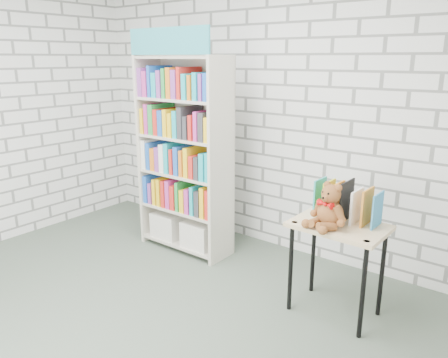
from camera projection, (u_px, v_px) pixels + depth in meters
The scene contains 6 objects.
ground at pixel (117, 323), 3.31m from camera, with size 4.50×4.50×0.00m, color #475346.
room_shell at pixel (99, 84), 2.84m from camera, with size 4.52×4.02×2.81m.
bookshelf at pixel (185, 154), 4.39m from camera, with size 0.99×0.38×2.21m.
display_table at pixel (338, 237), 3.30m from camera, with size 0.70×0.49×0.74m.
table_books at pixel (347, 202), 3.32m from camera, with size 0.49×0.22×0.29m.
teddy_bear at pixel (329, 210), 3.18m from camera, with size 0.30×0.30×0.34m.
Camera 1 is at (2.42, -1.80, 1.95)m, focal length 35.00 mm.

